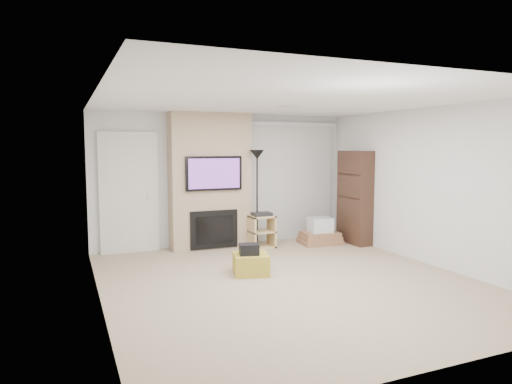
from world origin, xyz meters
name	(u,v)px	position (x,y,z in m)	size (l,w,h in m)	color
floor	(289,281)	(0.00, 0.00, 0.00)	(5.00, 5.50, 0.00)	tan
ceiling	(291,100)	(0.00, 0.00, 2.50)	(5.00, 5.50, 0.00)	white
wall_back	(225,180)	(0.00, 2.75, 1.25)	(5.00, 2.50, 0.00)	silver
wall_front	(444,224)	(0.00, -2.75, 1.25)	(5.00, 2.50, 0.00)	silver
wall_left	(98,201)	(-2.50, 0.00, 1.25)	(5.50, 2.50, 0.00)	silver
wall_right	(430,187)	(2.50, 0.00, 1.25)	(5.50, 2.50, 0.00)	silver
hvac_vent	(290,106)	(0.40, 0.80, 2.50)	(0.35, 0.18, 0.01)	silver
ottoman	(251,264)	(-0.35, 0.57, 0.15)	(0.50, 0.50, 0.30)	#B19C2F
black_bag	(249,249)	(-0.39, 0.54, 0.38)	(0.28, 0.22, 0.16)	black
fireplace_wall	(210,182)	(-0.35, 2.54, 1.24)	(1.50, 0.47, 2.50)	tan
entry_door	(129,194)	(-1.80, 2.71, 1.05)	(1.02, 0.11, 2.14)	silver
vertical_blinds	(290,177)	(1.40, 2.70, 1.27)	(1.98, 0.10, 2.37)	silver
floor_lamp	(257,171)	(0.46, 2.23, 1.43)	(0.27, 0.27, 1.82)	black
av_stand	(262,229)	(0.52, 2.16, 0.35)	(0.45, 0.38, 0.66)	#DBBA79
box_stack	(320,234)	(1.69, 2.00, 0.19)	(0.83, 0.66, 0.51)	#996A49
bookshelf	(355,197)	(2.34, 1.80, 0.90)	(0.30, 0.80, 1.80)	#332016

